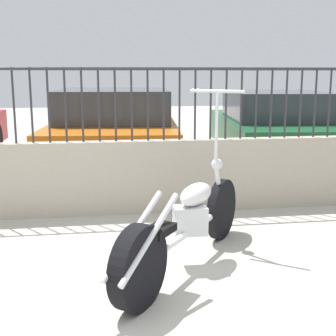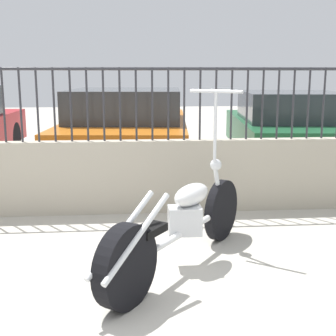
# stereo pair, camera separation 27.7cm
# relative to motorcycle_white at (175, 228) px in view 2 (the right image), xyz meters

# --- Properties ---
(low_wall) EXTENTS (10.13, 0.18, 0.85)m
(low_wall) POSITION_rel_motorcycle_white_xyz_m (-0.46, 1.75, 0.05)
(low_wall) COLOR #B2A893
(low_wall) RESTS_ON ground_plane
(fence_railing) EXTENTS (10.13, 0.04, 0.83)m
(fence_railing) POSITION_rel_motorcycle_white_xyz_m (-0.46, 1.75, 1.02)
(fence_railing) COLOR #2D2D33
(fence_railing) RESTS_ON low_wall
(motorcycle_white) EXTENTS (1.42, 1.89, 1.48)m
(motorcycle_white) POSITION_rel_motorcycle_white_xyz_m (0.00, 0.00, 0.00)
(motorcycle_white) COLOR black
(motorcycle_white) RESTS_ON ground_plane
(car_orange) EXTENTS (2.28, 4.21, 1.37)m
(car_orange) POSITION_rel_motorcycle_white_xyz_m (-0.38, 4.06, 0.31)
(car_orange) COLOR black
(car_orange) RESTS_ON ground_plane
(car_green) EXTENTS (2.26, 4.24, 1.30)m
(car_green) POSITION_rel_motorcycle_white_xyz_m (2.49, 4.47, 0.28)
(car_green) COLOR black
(car_green) RESTS_ON ground_plane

